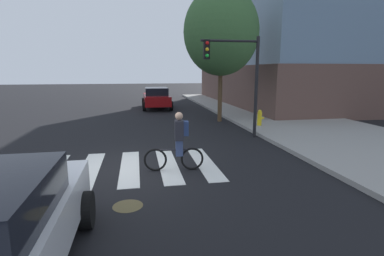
{
  "coord_description": "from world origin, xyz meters",
  "views": [
    {
      "loc": [
        0.33,
        -8.56,
        2.81
      ],
      "look_at": [
        1.99,
        0.3,
        1.06
      ],
      "focal_mm": 27.57,
      "sensor_mm": 36.0,
      "label": 1
    }
  ],
  "objects_px": {
    "sedan_mid": "(156,98)",
    "street_tree_near": "(221,32)",
    "manhole_cover": "(128,206)",
    "traffic_light_near": "(238,70)",
    "fire_hydrant": "(260,118)",
    "cyclist": "(178,142)"
  },
  "relations": [
    {
      "from": "manhole_cover",
      "to": "fire_hydrant",
      "type": "xyz_separation_m",
      "value": [
        6.23,
        7.61,
        0.53
      ]
    },
    {
      "from": "sedan_mid",
      "to": "traffic_light_near",
      "type": "relative_size",
      "value": 1.09
    },
    {
      "from": "traffic_light_near",
      "to": "fire_hydrant",
      "type": "relative_size",
      "value": 5.38
    },
    {
      "from": "traffic_light_near",
      "to": "street_tree_near",
      "type": "height_order",
      "value": "street_tree_near"
    },
    {
      "from": "sedan_mid",
      "to": "street_tree_near",
      "type": "height_order",
      "value": "street_tree_near"
    },
    {
      "from": "sedan_mid",
      "to": "fire_hydrant",
      "type": "relative_size",
      "value": 5.88
    },
    {
      "from": "cyclist",
      "to": "street_tree_near",
      "type": "relative_size",
      "value": 0.24
    },
    {
      "from": "manhole_cover",
      "to": "fire_hydrant",
      "type": "bearing_deg",
      "value": 50.71
    },
    {
      "from": "fire_hydrant",
      "to": "cyclist",
      "type": "bearing_deg",
      "value": -131.28
    },
    {
      "from": "cyclist",
      "to": "street_tree_near",
      "type": "xyz_separation_m",
      "value": [
        3.48,
        7.92,
        4.02
      ]
    },
    {
      "from": "sedan_mid",
      "to": "fire_hydrant",
      "type": "xyz_separation_m",
      "value": [
        4.5,
        -8.99,
        -0.29
      ]
    },
    {
      "from": "manhole_cover",
      "to": "street_tree_near",
      "type": "height_order",
      "value": "street_tree_near"
    },
    {
      "from": "cyclist",
      "to": "fire_hydrant",
      "type": "distance_m",
      "value": 7.37
    },
    {
      "from": "traffic_light_near",
      "to": "sedan_mid",
      "type": "bearing_deg",
      "value": 103.82
    },
    {
      "from": "cyclist",
      "to": "manhole_cover",
      "type": "bearing_deg",
      "value": -123.41
    },
    {
      "from": "fire_hydrant",
      "to": "street_tree_near",
      "type": "xyz_separation_m",
      "value": [
        -1.38,
        2.39,
        4.34
      ]
    },
    {
      "from": "cyclist",
      "to": "street_tree_near",
      "type": "height_order",
      "value": "street_tree_near"
    },
    {
      "from": "sedan_mid",
      "to": "traffic_light_near",
      "type": "height_order",
      "value": "traffic_light_near"
    },
    {
      "from": "sedan_mid",
      "to": "fire_hydrant",
      "type": "bearing_deg",
      "value": -63.43
    },
    {
      "from": "cyclist",
      "to": "traffic_light_near",
      "type": "xyz_separation_m",
      "value": [
        3.02,
        3.72,
        2.02
      ]
    },
    {
      "from": "fire_hydrant",
      "to": "street_tree_near",
      "type": "bearing_deg",
      "value": 120.0
    },
    {
      "from": "traffic_light_near",
      "to": "cyclist",
      "type": "bearing_deg",
      "value": -129.08
    }
  ]
}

